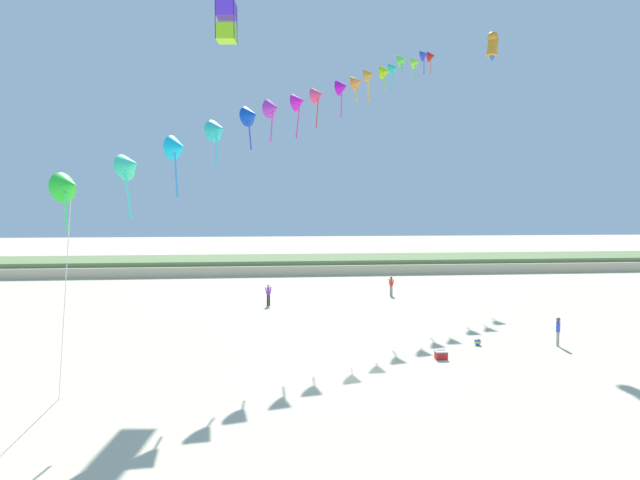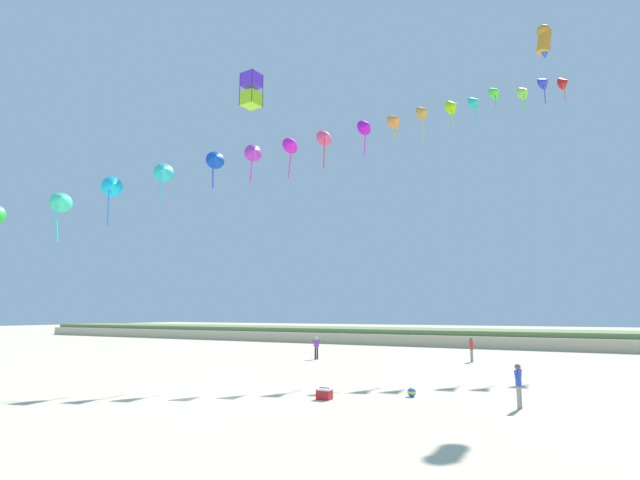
{
  "view_description": "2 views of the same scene",
  "coord_description": "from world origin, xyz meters",
  "px_view_note": "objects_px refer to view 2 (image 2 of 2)",
  "views": [
    {
      "loc": [
        -3.71,
        -21.69,
        7.28
      ],
      "look_at": [
        -0.68,
        8.77,
        5.49
      ],
      "focal_mm": 28.0,
      "sensor_mm": 36.0,
      "label": 1
    },
    {
      "loc": [
        14.16,
        -16.28,
        3.4
      ],
      "look_at": [
        -1.64,
        12.85,
        8.23
      ],
      "focal_mm": 28.0,
      "sensor_mm": 36.0,
      "label": 2
    }
  ],
  "objects_px": {
    "beach_cooler": "(324,394)",
    "beach_ball": "(412,392)",
    "person_near_right": "(471,348)",
    "person_near_left": "(518,383)",
    "person_mid_center": "(316,346)",
    "large_kite_mid_trail": "(544,40)",
    "large_kite_low_lead": "(251,90)"
  },
  "relations": [
    {
      "from": "beach_cooler",
      "to": "beach_ball",
      "type": "bearing_deg",
      "value": 38.61
    },
    {
      "from": "person_near_right",
      "to": "beach_ball",
      "type": "relative_size",
      "value": 4.58
    },
    {
      "from": "person_near_right",
      "to": "beach_cooler",
      "type": "height_order",
      "value": "person_near_right"
    },
    {
      "from": "person_near_left",
      "to": "person_mid_center",
      "type": "xyz_separation_m",
      "value": [
        -15.54,
        13.12,
        0.04
      ]
    },
    {
      "from": "beach_ball",
      "to": "person_near_right",
      "type": "bearing_deg",
      "value": 93.16
    },
    {
      "from": "large_kite_mid_trail",
      "to": "beach_cooler",
      "type": "xyz_separation_m",
      "value": [
        -8.12,
        -12.77,
        -19.29
      ]
    },
    {
      "from": "large_kite_mid_trail",
      "to": "beach_ball",
      "type": "distance_m",
      "value": 22.62
    },
    {
      "from": "person_mid_center",
      "to": "large_kite_low_lead",
      "type": "distance_m",
      "value": 19.26
    },
    {
      "from": "beach_cooler",
      "to": "person_near_left",
      "type": "bearing_deg",
      "value": 13.07
    },
    {
      "from": "person_near_left",
      "to": "person_near_right",
      "type": "height_order",
      "value": "person_near_right"
    },
    {
      "from": "person_near_left",
      "to": "large_kite_low_lead",
      "type": "distance_m",
      "value": 27.01
    },
    {
      "from": "person_near_left",
      "to": "large_kite_mid_trail",
      "type": "xyz_separation_m",
      "value": [
        1.08,
        11.14,
        18.6
      ]
    },
    {
      "from": "person_near_left",
      "to": "large_kite_mid_trail",
      "type": "distance_m",
      "value": 21.71
    },
    {
      "from": "person_near_left",
      "to": "beach_ball",
      "type": "relative_size",
      "value": 4.32
    },
    {
      "from": "large_kite_low_lead",
      "to": "beach_ball",
      "type": "relative_size",
      "value": 6.79
    },
    {
      "from": "person_near_left",
      "to": "beach_ball",
      "type": "bearing_deg",
      "value": 171.48
    },
    {
      "from": "large_kite_low_lead",
      "to": "beach_cooler",
      "type": "relative_size",
      "value": 4.26
    },
    {
      "from": "person_near_left",
      "to": "person_mid_center",
      "type": "distance_m",
      "value": 20.34
    },
    {
      "from": "person_near_left",
      "to": "beach_cooler",
      "type": "relative_size",
      "value": 2.71
    },
    {
      "from": "person_near_right",
      "to": "large_kite_mid_trail",
      "type": "xyz_separation_m",
      "value": [
        6.16,
        -5.4,
        18.54
      ]
    },
    {
      "from": "large_kite_low_lead",
      "to": "person_mid_center",
      "type": "bearing_deg",
      "value": 63.84
    },
    {
      "from": "beach_cooler",
      "to": "large_kite_mid_trail",
      "type": "bearing_deg",
      "value": 57.56
    },
    {
      "from": "large_kite_mid_trail",
      "to": "beach_cooler",
      "type": "distance_m",
      "value": 24.52
    },
    {
      "from": "beach_ball",
      "to": "person_mid_center",
      "type": "bearing_deg",
      "value": 132.25
    },
    {
      "from": "person_mid_center",
      "to": "beach_cooler",
      "type": "relative_size",
      "value": 2.84
    },
    {
      "from": "person_near_left",
      "to": "large_kite_mid_trail",
      "type": "relative_size",
      "value": 0.73
    },
    {
      "from": "large_kite_low_lead",
      "to": "beach_cooler",
      "type": "distance_m",
      "value": 24.06
    },
    {
      "from": "beach_cooler",
      "to": "beach_ball",
      "type": "distance_m",
      "value": 3.63
    },
    {
      "from": "person_near_right",
      "to": "person_mid_center",
      "type": "xyz_separation_m",
      "value": [
        -10.46,
        -3.42,
        -0.01
      ]
    },
    {
      "from": "beach_cooler",
      "to": "beach_ball",
      "type": "relative_size",
      "value": 1.59
    },
    {
      "from": "person_mid_center",
      "to": "beach_ball",
      "type": "distance_m",
      "value": 16.88
    },
    {
      "from": "person_near_left",
      "to": "beach_ball",
      "type": "height_order",
      "value": "person_near_left"
    }
  ]
}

